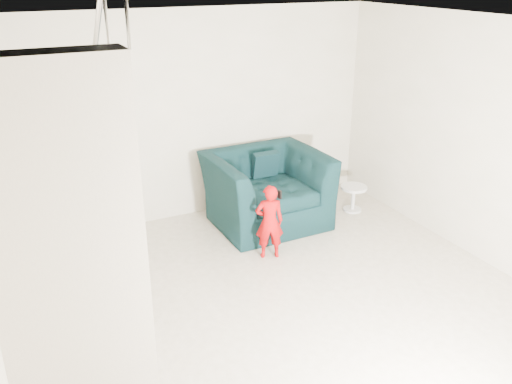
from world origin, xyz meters
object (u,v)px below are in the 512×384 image
armchair (267,189)px  staircase (59,252)px  side_table (353,194)px  toddler (269,222)px

armchair → staircase: (-2.71, -1.49, 0.48)m
armchair → side_table: 1.28m
armchair → toddler: 0.92m
side_table → staircase: size_ratio=0.10×
armchair → staircase: size_ratio=0.40×
side_table → armchair: bearing=170.9°
armchair → side_table: armchair is taller
side_table → toddler: bearing=-158.7°
armchair → side_table: size_ratio=3.98×
toddler → side_table: 1.77m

